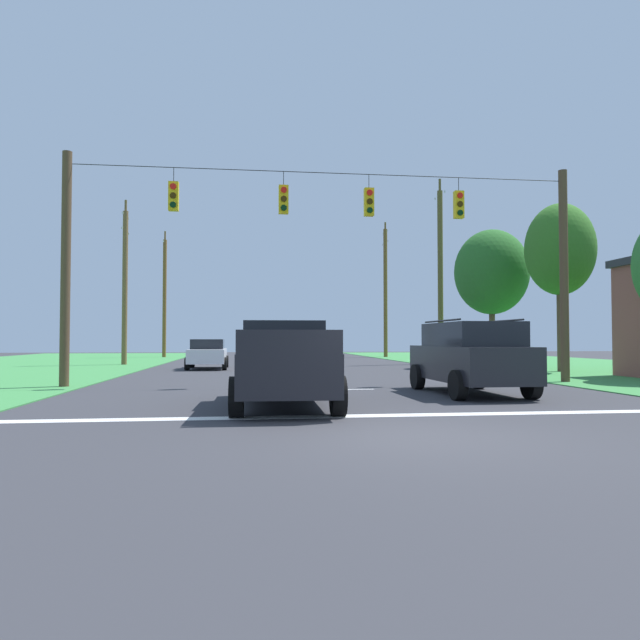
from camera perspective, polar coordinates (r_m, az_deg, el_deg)
ground_plane at (r=9.46m, az=8.92°, el=-11.15°), size 120.00×120.00×0.00m
stop_bar_stripe at (r=11.78m, az=5.64°, el=-9.31°), size 14.62×0.45×0.01m
lane_dash_0 at (r=17.65m, az=1.32°, el=-6.84°), size 2.50×0.15×0.01m
lane_dash_1 at (r=23.91m, az=-0.90°, el=-5.54°), size 2.50×0.15×0.01m
lane_dash_2 at (r=30.24m, az=-2.20°, el=-4.77°), size 2.50×0.15×0.01m
overhead_signal_span at (r=19.64m, az=0.72°, el=6.06°), size 17.18×0.31×7.54m
pickup_truck at (r=13.40m, az=-3.55°, el=-4.28°), size 2.39×5.45×1.95m
suv_black at (r=16.74m, az=14.47°, el=-3.42°), size 2.29×4.84×2.05m
distant_car_crossing_white at (r=30.43m, az=-10.95°, el=-3.24°), size 2.04×4.31×1.52m
utility_pole_mid_right at (r=36.92m, az=11.73°, el=4.38°), size 0.33×1.92×11.53m
utility_pole_far_right at (r=49.49m, az=6.44°, el=2.93°), size 0.33×1.99×11.46m
utility_pole_mid_left at (r=36.32m, az=-18.59°, el=3.44°), size 0.31×1.99×9.81m
utility_pole_far_left at (r=50.24m, az=-15.01°, el=2.23°), size 0.31×1.87×10.57m
tree_roadside_far_right at (r=32.58m, az=16.48°, el=4.51°), size 3.94×3.94×7.41m
tree_roadside_left at (r=29.46m, az=22.48°, el=6.35°), size 3.18×3.18×7.86m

